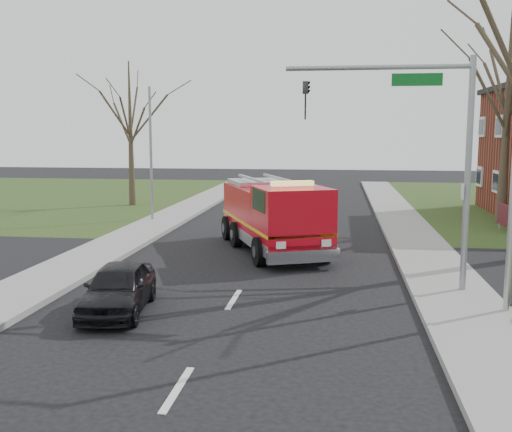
# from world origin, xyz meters

# --- Properties ---
(ground) EXTENTS (120.00, 120.00, 0.00)m
(ground) POSITION_xyz_m (0.00, 0.00, 0.00)
(ground) COLOR black
(ground) RESTS_ON ground
(sidewalk_right) EXTENTS (2.40, 80.00, 0.15)m
(sidewalk_right) POSITION_xyz_m (6.20, 0.00, 0.07)
(sidewalk_right) COLOR gray
(sidewalk_right) RESTS_ON ground
(sidewalk_left) EXTENTS (2.40, 80.00, 0.15)m
(sidewalk_left) POSITION_xyz_m (-6.20, 0.00, 0.07)
(sidewalk_left) COLOR gray
(sidewalk_left) RESTS_ON ground
(health_center_sign) EXTENTS (0.12, 2.00, 1.40)m
(health_center_sign) POSITION_xyz_m (10.50, 12.50, 0.88)
(health_center_sign) COLOR #51131C
(health_center_sign) RESTS_ON ground
(bare_tree_far) EXTENTS (5.25, 5.25, 10.50)m
(bare_tree_far) POSITION_xyz_m (11.00, 15.00, 6.49)
(bare_tree_far) COLOR #3E3124
(bare_tree_far) RESTS_ON ground
(bare_tree_left) EXTENTS (4.50, 4.50, 9.00)m
(bare_tree_left) POSITION_xyz_m (-10.00, 20.00, 5.56)
(bare_tree_left) COLOR #3E3124
(bare_tree_left) RESTS_ON ground
(traffic_signal_mast) EXTENTS (5.29, 0.18, 6.80)m
(traffic_signal_mast) POSITION_xyz_m (5.21, 1.50, 4.71)
(traffic_signal_mast) COLOR gray
(traffic_signal_mast) RESTS_ON ground
(utility_pole_far) EXTENTS (0.14, 0.14, 7.00)m
(utility_pole_far) POSITION_xyz_m (-6.80, 14.00, 3.50)
(utility_pole_far) COLOR gray
(utility_pole_far) RESTS_ON ground
(fire_engine) EXTENTS (5.14, 7.79, 2.98)m
(fire_engine) POSITION_xyz_m (0.37, 7.06, 1.35)
(fire_engine) COLOR red
(fire_engine) RESTS_ON ground
(parked_car_maroon) EXTENTS (1.98, 3.95, 1.29)m
(parked_car_maroon) POSITION_xyz_m (-2.80, -1.52, 0.65)
(parked_car_maroon) COLOR black
(parked_car_maroon) RESTS_ON ground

